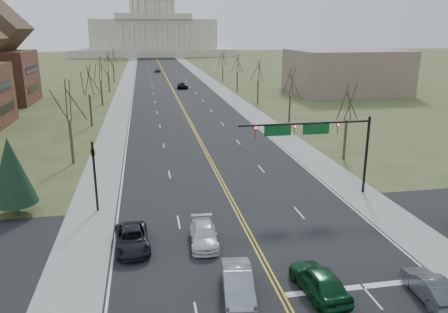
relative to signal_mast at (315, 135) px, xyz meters
name	(u,v)px	position (x,y,z in m)	size (l,w,h in m)	color
ground	(277,286)	(-7.45, -13.50, -5.76)	(600.00, 600.00, 0.00)	#464A25
road	(168,80)	(-7.45, 96.50, -5.76)	(20.00, 380.00, 0.01)	black
cross_road	(252,240)	(-7.45, -7.50, -5.76)	(120.00, 14.00, 0.01)	black
sidewalk_left	(127,81)	(-19.45, 96.50, -5.75)	(4.00, 380.00, 0.03)	gray
sidewalk_right	(208,80)	(4.55, 96.50, -5.75)	(4.00, 380.00, 0.03)	gray
center_line	(168,80)	(-7.45, 96.50, -5.75)	(0.42, 380.00, 0.01)	gold
edge_line_left	(135,81)	(-17.25, 96.50, -5.75)	(0.15, 380.00, 0.01)	silver
edge_line_right	(201,80)	(2.35, 96.50, -5.75)	(0.15, 380.00, 0.01)	silver
stop_bar	(363,287)	(-2.45, -14.50, -5.75)	(9.50, 0.50, 0.01)	silver
capitol	(153,30)	(-7.45, 236.41, 8.44)	(90.00, 60.00, 50.00)	beige
signal_mast	(315,135)	(0.00, 0.00, 0.00)	(12.12, 0.44, 7.20)	black
signal_left	(94,169)	(-18.95, 0.00, -2.05)	(0.32, 0.36, 6.00)	black
tree_r_0	(348,104)	(8.05, 10.50, 0.79)	(3.74, 3.74, 8.50)	#35271F
tree_l_0	(67,103)	(-22.95, 14.50, 1.18)	(3.96, 3.96, 9.00)	#35271F
tree_r_1	(291,83)	(8.05, 30.50, 0.79)	(3.74, 3.74, 8.50)	#35271F
tree_l_1	(88,82)	(-22.95, 34.50, 1.18)	(3.96, 3.96, 9.00)	#35271F
tree_r_2	(258,71)	(8.05, 50.50, 0.79)	(3.74, 3.74, 8.50)	#35271F
tree_l_2	(100,70)	(-22.95, 54.50, 1.18)	(3.96, 3.96, 9.00)	#35271F
tree_r_3	(237,64)	(8.05, 70.50, 0.79)	(3.74, 3.74, 8.50)	#35271F
tree_l_3	(107,63)	(-22.95, 74.50, 1.18)	(3.96, 3.96, 9.00)	#35271F
tree_r_4	(223,59)	(8.05, 90.50, 0.79)	(3.74, 3.74, 8.50)	#35271F
tree_l_4	(112,58)	(-22.95, 94.50, 1.18)	(3.96, 3.96, 9.00)	#35271F
conifer_l	(11,171)	(-25.45, 0.50, -2.02)	(3.64, 3.64, 6.50)	#35271F
bldg_right_mass	(346,72)	(32.55, 62.50, -0.76)	(25.00, 20.00, 10.00)	#745C52
car_nb_inner_lead	(319,281)	(-5.30, -14.69, -4.92)	(1.97, 4.89, 1.66)	#0D3A1D
car_nb_outer_lead	(430,287)	(0.70, -16.17, -5.05)	(1.47, 4.22, 1.39)	#484B4F
car_sb_inner_lead	(238,283)	(-9.92, -13.98, -4.97)	(1.65, 4.73, 1.56)	gray
car_sb_outer_lead	(132,239)	(-15.96, -7.18, -5.06)	(2.29, 4.96, 1.38)	black
car_sb_inner_second	(204,235)	(-10.98, -7.42, -5.08)	(1.88, 4.63, 1.34)	silver
car_far_nb	(182,85)	(-4.80, 77.96, -4.97)	(2.59, 5.62, 1.56)	black
car_far_sb	(158,70)	(-9.52, 124.23, -4.92)	(1.95, 4.84, 1.65)	#484A4F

